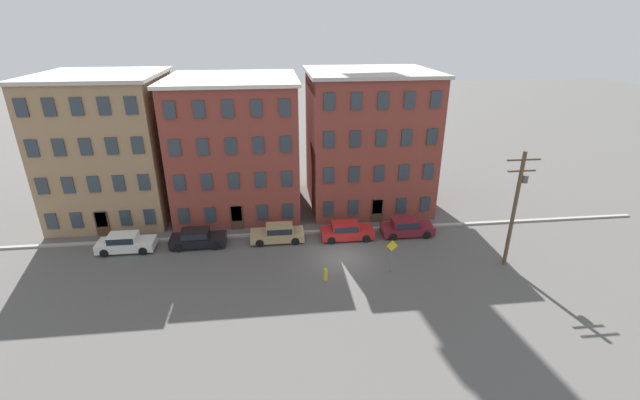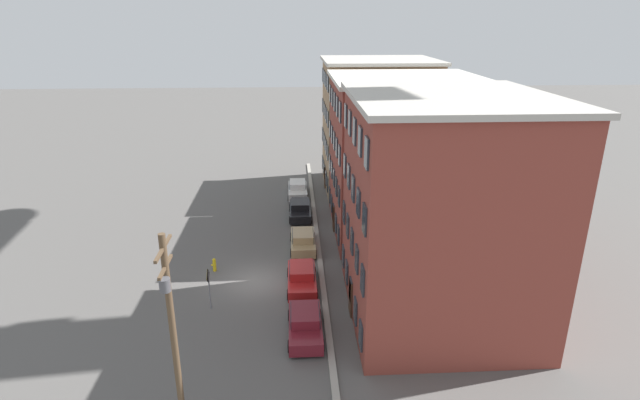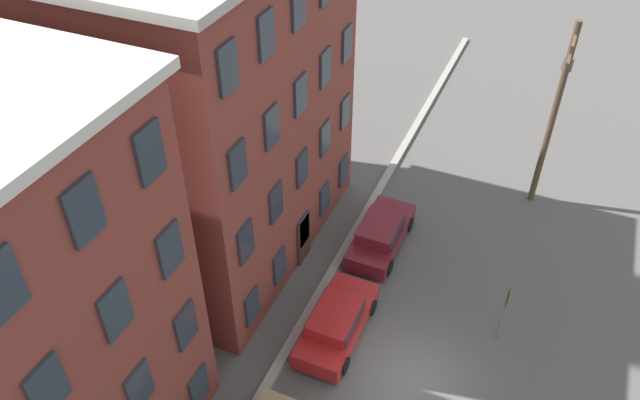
{
  "view_description": "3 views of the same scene",
  "coord_description": "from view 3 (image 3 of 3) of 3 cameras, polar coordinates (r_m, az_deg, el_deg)",
  "views": [
    {
      "loc": [
        -4.97,
        -28.44,
        17.02
      ],
      "look_at": [
        -1.34,
        3.42,
        3.5
      ],
      "focal_mm": 24.0,
      "sensor_mm": 36.0,
      "label": 1
    },
    {
      "loc": [
        29.57,
        2.75,
        16.51
      ],
      "look_at": [
        0.49,
        4.34,
        5.88
      ],
      "focal_mm": 28.0,
      "sensor_mm": 36.0,
      "label": 2
    },
    {
      "loc": [
        -13.02,
        -2.17,
        18.68
      ],
      "look_at": [
        0.15,
        3.49,
        6.95
      ],
      "focal_mm": 35.0,
      "sensor_mm": 36.0,
      "label": 3
    }
  ],
  "objects": [
    {
      "name": "car_maroon",
      "position": [
        26.74,
        5.56,
        -3.06
      ],
      "size": [
        4.4,
        1.92,
        1.43
      ],
      "color": "maroon",
      "rests_on": "ground_plane"
    },
    {
      "name": "ground_plane",
      "position": [
        22.87,
        8.23,
        -16.1
      ],
      "size": [
        200.0,
        200.0,
        0.0
      ],
      "primitive_type": "plane",
      "color": "#565451"
    },
    {
      "name": "car_red",
      "position": [
        23.29,
        1.51,
        -11.08
      ],
      "size": [
        4.4,
        1.92,
        1.43
      ],
      "color": "#B21E1E",
      "rests_on": "ground_plane"
    },
    {
      "name": "kerb_strip",
      "position": [
        23.66,
        -2.45,
        -12.58
      ],
      "size": [
        56.0,
        0.36,
        0.16
      ],
      "primitive_type": "cube",
      "color": "#9E998E",
      "rests_on": "ground_plane"
    },
    {
      "name": "apartment_far",
      "position": [
        24.83,
        -12.43,
        8.79
      ],
      "size": [
        11.6,
        10.43,
        12.86
      ],
      "color": "brown",
      "rests_on": "ground_plane"
    },
    {
      "name": "utility_pole",
      "position": [
        28.57,
        20.74,
        7.94
      ],
      "size": [
        2.4,
        0.44,
        8.85
      ],
      "color": "brown",
      "rests_on": "ground_plane"
    },
    {
      "name": "caution_sign",
      "position": [
        23.38,
        16.67,
        -9.14
      ],
      "size": [
        0.97,
        0.08,
        2.69
      ],
      "color": "slate",
      "rests_on": "ground_plane"
    }
  ]
}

